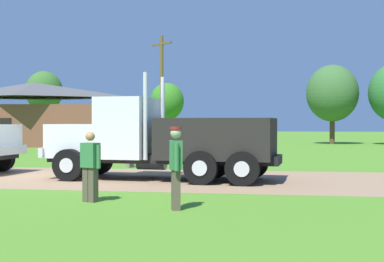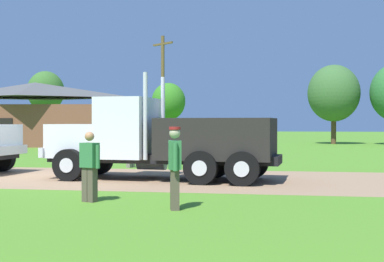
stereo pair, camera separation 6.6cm
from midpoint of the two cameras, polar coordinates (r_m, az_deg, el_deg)
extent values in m
plane|color=#4D8324|center=(19.24, -15.23, -4.66)|extent=(200.00, 200.00, 0.00)
cube|color=#967455|center=(19.24, -15.23, -4.65)|extent=(120.00, 6.87, 0.01)
cube|color=black|center=(17.55, -2.92, -2.88)|extent=(7.62, 2.13, 0.28)
cube|color=white|center=(18.58, -11.42, -0.99)|extent=(1.93, 2.15, 1.10)
cube|color=silver|center=(19.02, -13.96, -2.07)|extent=(0.34, 2.21, 0.32)
cube|color=white|center=(17.91, -6.61, 0.34)|extent=(1.74, 2.42, 1.96)
cube|color=#2D3D4C|center=(18.21, -8.97, 1.58)|extent=(0.19, 1.91, 0.86)
cylinder|color=silver|center=(16.75, -4.83, 1.58)|extent=(0.14, 0.14, 2.71)
cylinder|color=silver|center=(18.48, -2.99, 1.52)|extent=(0.14, 0.14, 2.71)
cylinder|color=silver|center=(18.75, -4.16, -3.30)|extent=(1.04, 0.60, 0.52)
cube|color=black|center=(17.08, 2.75, -0.81)|extent=(3.75, 2.58, 1.29)
cylinder|color=black|center=(17.55, -12.78, -3.52)|extent=(1.04, 0.38, 1.02)
cylinder|color=silver|center=(17.41, -13.02, -3.56)|extent=(0.46, 0.08, 0.46)
cylinder|color=black|center=(19.62, -9.73, -3.05)|extent=(1.04, 0.38, 1.02)
cylinder|color=silver|center=(19.76, -9.54, -3.02)|extent=(0.46, 0.08, 0.46)
cylinder|color=black|center=(15.83, 5.44, -3.98)|extent=(1.04, 0.38, 1.02)
cylinder|color=silver|center=(15.67, 5.35, -4.03)|extent=(0.46, 0.08, 0.46)
cylinder|color=black|center=(18.09, 6.56, -3.37)|extent=(1.04, 0.38, 1.02)
cylinder|color=silver|center=(18.25, 6.62, -3.34)|extent=(0.46, 0.08, 0.46)
cylinder|color=black|center=(16.07, 1.02, -3.90)|extent=(1.04, 0.38, 1.02)
cylinder|color=silver|center=(15.91, 0.89, -3.95)|extent=(0.46, 0.08, 0.46)
cylinder|color=black|center=(18.30, 2.67, -3.32)|extent=(1.04, 0.38, 1.02)
cylinder|color=silver|center=(18.46, 2.77, -3.28)|extent=(0.46, 0.08, 0.46)
cube|color=silver|center=(20.22, -18.70, -1.94)|extent=(0.32, 2.26, 0.32)
cylinder|color=black|center=(21.78, -19.32, -2.72)|extent=(1.02, 0.37, 1.00)
cylinder|color=silver|center=(21.91, -19.09, -2.70)|extent=(0.45, 0.07, 0.45)
cube|color=#33723F|center=(11.45, -1.67, -2.53)|extent=(0.35, 0.44, 0.61)
sphere|color=tan|center=(11.43, -1.67, -0.23)|extent=(0.23, 0.23, 0.23)
cylinder|color=maroon|center=(11.43, -1.67, 0.31)|extent=(0.24, 0.24, 0.06)
cube|color=brown|center=(11.43, -1.64, -6.24)|extent=(0.21, 0.20, 0.86)
cube|color=brown|center=(11.60, -1.69, -6.13)|extent=(0.21, 0.20, 0.86)
cylinder|color=#33723F|center=(11.21, -1.59, -2.76)|extent=(0.10, 0.10, 0.58)
cylinder|color=#33723F|center=(11.69, -1.73, -2.61)|extent=(0.10, 0.10, 0.58)
cube|color=#33723F|center=(12.80, -10.61, -2.51)|extent=(0.46, 0.39, 0.57)
sphere|color=tan|center=(12.78, -10.62, -0.56)|extent=(0.22, 0.22, 0.22)
cube|color=brown|center=(12.91, -10.90, -5.55)|extent=(0.21, 0.23, 0.81)
cube|color=brown|center=(12.80, -10.31, -5.61)|extent=(0.21, 0.23, 0.81)
cylinder|color=#33723F|center=(12.97, -11.44, -2.59)|extent=(0.10, 0.10, 0.54)
cylinder|color=#33723F|center=(12.64, -9.77, -2.68)|extent=(0.10, 0.10, 0.54)
cube|color=#B22D33|center=(22.38, -6.42, -0.96)|extent=(0.40, 0.53, 0.59)
sphere|color=#AD6E6B|center=(22.37, -6.42, 0.20)|extent=(0.23, 0.23, 0.23)
cube|color=slate|center=(22.50, -6.27, -2.77)|extent=(0.22, 0.21, 0.84)
cube|color=slate|center=(22.33, -6.57, -2.80)|extent=(0.22, 0.21, 0.84)
cylinder|color=#B22D33|center=(22.61, -6.00, -1.01)|extent=(0.10, 0.10, 0.56)
cylinder|color=#B22D33|center=(22.15, -6.85, -1.05)|extent=(0.10, 0.10, 0.56)
cube|color=brown|center=(44.96, -16.19, 0.54)|extent=(11.70, 7.57, 3.24)
pyramid|color=#4E4E4E|center=(45.04, -16.20, 4.16)|extent=(12.29, 7.95, 1.23)
cube|color=black|center=(42.62, -19.51, -0.19)|extent=(1.79, 0.32, 2.20)
cylinder|color=brown|center=(40.60, -3.05, 4.16)|extent=(0.26, 0.26, 8.36)
cube|color=brown|center=(40.97, -3.06, 9.17)|extent=(1.81, 1.47, 0.14)
cylinder|color=#513823|center=(62.18, -15.13, 0.86)|extent=(0.44, 0.44, 3.74)
ellipsoid|color=#366427|center=(62.28, -15.15, 4.07)|extent=(4.06, 4.06, 4.47)
cylinder|color=#513823|center=(61.11, -2.46, 0.42)|extent=(0.44, 0.44, 2.74)
ellipsoid|color=#32771E|center=(61.15, -2.46, 3.13)|extent=(3.81, 3.81, 4.20)
cylinder|color=#513823|center=(48.61, 14.75, 0.21)|extent=(0.44, 0.44, 2.64)
ellipsoid|color=#38612F|center=(48.68, 14.77, 3.88)|extent=(4.49, 4.49, 4.94)
camera|label=1|loc=(0.03, -89.89, 0.00)|focal=50.55mm
camera|label=2|loc=(0.03, 90.11, 0.00)|focal=50.55mm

